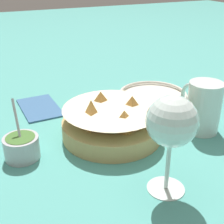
{
  "coord_description": "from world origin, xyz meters",
  "views": [
    {
      "loc": [
        -0.56,
        0.24,
        0.34
      ],
      "look_at": [
        -0.03,
        -0.01,
        0.06
      ],
      "focal_mm": 50.0,
      "sensor_mm": 36.0,
      "label": 1
    }
  ],
  "objects_px": {
    "wine_glass": "(172,124)",
    "side_plate": "(153,94)",
    "food_basket": "(112,123)",
    "beer_mug": "(203,109)",
    "sauce_cup": "(22,146)"
  },
  "relations": [
    {
      "from": "side_plate",
      "to": "wine_glass",
      "type": "bearing_deg",
      "value": 151.47
    },
    {
      "from": "wine_glass",
      "to": "side_plate",
      "type": "bearing_deg",
      "value": -28.53
    },
    {
      "from": "beer_mug",
      "to": "food_basket",
      "type": "bearing_deg",
      "value": 72.39
    },
    {
      "from": "food_basket",
      "to": "wine_glass",
      "type": "height_order",
      "value": "wine_glass"
    },
    {
      "from": "sauce_cup",
      "to": "side_plate",
      "type": "bearing_deg",
      "value": -68.67
    },
    {
      "from": "food_basket",
      "to": "side_plate",
      "type": "bearing_deg",
      "value": -52.91
    },
    {
      "from": "side_plate",
      "to": "food_basket",
      "type": "bearing_deg",
      "value": 127.09
    },
    {
      "from": "side_plate",
      "to": "beer_mug",
      "type": "bearing_deg",
      "value": 178.9
    },
    {
      "from": "wine_glass",
      "to": "beer_mug",
      "type": "height_order",
      "value": "wine_glass"
    },
    {
      "from": "wine_glass",
      "to": "side_plate",
      "type": "xyz_separation_m",
      "value": [
        0.34,
        -0.19,
        -0.11
      ]
    },
    {
      "from": "beer_mug",
      "to": "side_plate",
      "type": "height_order",
      "value": "beer_mug"
    },
    {
      "from": "wine_glass",
      "to": "beer_mug",
      "type": "distance_m",
      "value": 0.24
    },
    {
      "from": "food_basket",
      "to": "side_plate",
      "type": "height_order",
      "value": "food_basket"
    },
    {
      "from": "wine_glass",
      "to": "food_basket",
      "type": "bearing_deg",
      "value": 2.01
    },
    {
      "from": "sauce_cup",
      "to": "beer_mug",
      "type": "height_order",
      "value": "beer_mug"
    }
  ]
}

